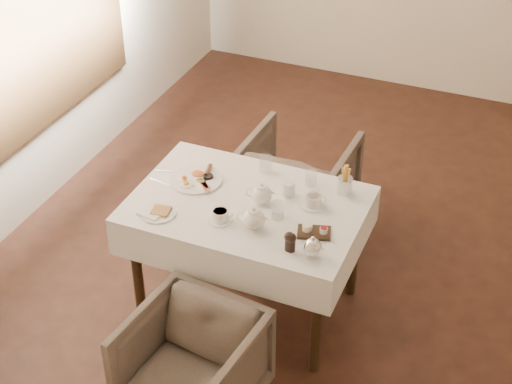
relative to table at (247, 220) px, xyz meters
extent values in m
plane|color=black|center=(0.48, 0.71, -0.64)|extent=(5.00, 5.00, 0.00)
plane|color=beige|center=(0.48, -1.79, 0.81)|extent=(4.50, 0.00, 4.50)
cube|color=black|center=(0.00, 0.00, 0.08)|extent=(1.20, 0.80, 0.04)
cube|color=white|center=(0.00, 0.00, 0.00)|extent=(1.28, 0.88, 0.23)
cylinder|color=black|center=(-0.54, 0.34, -0.29)|extent=(0.06, 0.06, 0.70)
cylinder|color=black|center=(0.54, 0.34, -0.29)|extent=(0.06, 0.06, 0.70)
cylinder|color=black|center=(-0.54, -0.34, -0.29)|extent=(0.06, 0.06, 0.70)
cylinder|color=black|center=(0.54, -0.34, -0.29)|extent=(0.06, 0.06, 0.70)
imported|color=#4F453A|center=(0.04, -0.81, -0.35)|extent=(0.69, 0.71, 0.58)
imported|color=#4F453A|center=(-0.02, 0.89, -0.32)|extent=(0.71, 0.73, 0.65)
cylinder|color=white|center=(-0.36, 0.09, 0.12)|extent=(0.30, 0.30, 0.01)
ellipsoid|color=#BB5921|center=(-0.37, 0.14, 0.14)|extent=(0.08, 0.07, 0.03)
cylinder|color=brown|center=(-0.33, 0.18, 0.14)|extent=(0.05, 0.11, 0.03)
cylinder|color=black|center=(-0.30, 0.13, 0.14)|extent=(0.06, 0.06, 0.02)
cube|color=#A73027|center=(-0.28, 0.04, 0.13)|extent=(0.10, 0.10, 0.01)
ellipsoid|color=#264C19|center=(-0.32, 0.08, 0.13)|extent=(0.06, 0.05, 0.02)
cylinder|color=white|center=(-0.40, -0.28, 0.12)|extent=(0.19, 0.19, 0.01)
cube|color=brown|center=(-0.39, -0.27, 0.13)|extent=(0.11, 0.10, 0.01)
cube|color=white|center=(-0.43, -0.30, 0.13)|extent=(0.14, 0.12, 0.02)
cylinder|color=white|center=(0.18, 0.16, 0.16)|extent=(0.09, 0.09, 0.08)
cylinder|color=white|center=(-0.07, -0.20, 0.12)|extent=(0.13, 0.13, 0.01)
cylinder|color=white|center=(-0.07, -0.20, 0.15)|extent=(0.11, 0.11, 0.06)
cylinder|color=#9F6547|center=(-0.07, -0.20, 0.18)|extent=(0.07, 0.07, 0.00)
cylinder|color=white|center=(0.34, 0.11, 0.12)|extent=(0.14, 0.14, 0.01)
cylinder|color=white|center=(0.34, 0.11, 0.16)|extent=(0.12, 0.12, 0.06)
cylinder|color=#9F6547|center=(0.34, 0.11, 0.18)|extent=(0.08, 0.08, 0.00)
cylinder|color=silver|center=(-0.03, 0.33, 0.17)|extent=(0.09, 0.09, 0.10)
cylinder|color=silver|center=(0.21, -0.06, 0.17)|extent=(0.08, 0.08, 0.10)
cylinder|color=silver|center=(0.26, 0.30, 0.16)|extent=(0.07, 0.07, 0.09)
cube|color=black|center=(0.43, -0.12, 0.12)|extent=(0.20, 0.16, 0.02)
cylinder|color=white|center=(0.39, -0.12, 0.15)|extent=(0.05, 0.05, 0.03)
cylinder|color=maroon|center=(0.48, -0.11, 0.15)|extent=(0.04, 0.04, 0.03)
cylinder|color=silver|center=(0.47, 0.30, 0.17)|extent=(0.08, 0.08, 0.10)
cube|color=silver|center=(-0.52, 0.12, 0.12)|extent=(0.20, 0.07, 0.00)
cube|color=silver|center=(-0.52, -0.01, 0.12)|extent=(0.18, 0.05, 0.00)
camera|label=1|loc=(1.40, -3.22, 2.64)|focal=55.00mm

